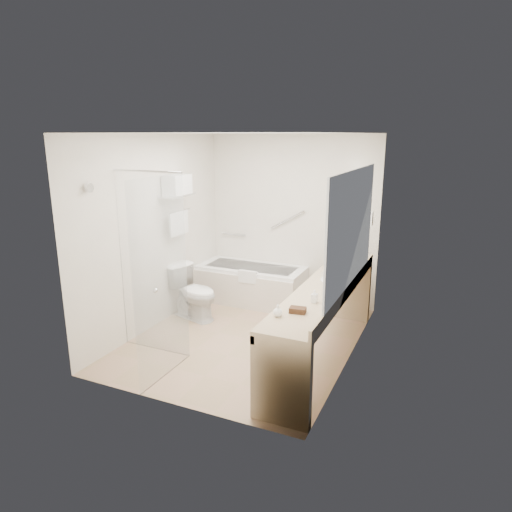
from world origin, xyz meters
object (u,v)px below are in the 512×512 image
at_px(water_bottle_left, 355,255).
at_px(toilet, 194,293).
at_px(vanity_counter, 324,307).
at_px(amenity_basket, 298,310).
at_px(bathtub, 251,284).

bearing_deg(water_bottle_left, toilet, -158.90).
distance_m(vanity_counter, water_bottle_left, 1.29).
bearing_deg(toilet, amenity_basket, -106.85).
xyz_separation_m(amenity_basket, water_bottle_left, (0.10, 2.03, 0.07)).
distance_m(toilet, amenity_basket, 2.35).
bearing_deg(amenity_basket, toilet, 147.30).
relative_size(bathtub, amenity_basket, 10.44).
bearing_deg(water_bottle_left, amenity_basket, -92.91).
distance_m(vanity_counter, amenity_basket, 0.81).
bearing_deg(bathtub, vanity_counter, -42.35).
bearing_deg(bathtub, toilet, -115.97).
height_order(bathtub, toilet, toilet).
bearing_deg(toilet, water_bottle_left, -53.06).
bearing_deg(vanity_counter, amenity_basket, -93.05).
bearing_deg(vanity_counter, bathtub, 137.65).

